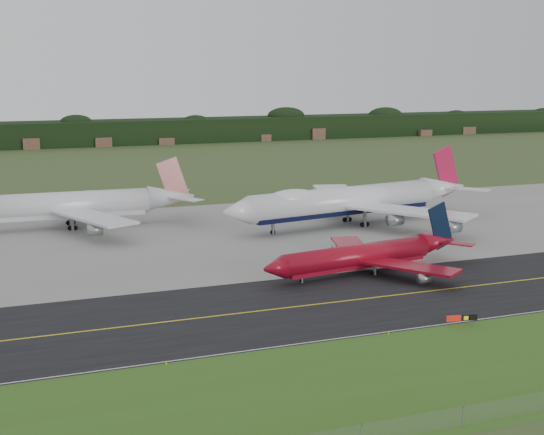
{
  "coord_description": "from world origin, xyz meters",
  "views": [
    {
      "loc": [
        -51.01,
        -110.67,
        37.07
      ],
      "look_at": [
        -1.38,
        22.0,
        9.32
      ],
      "focal_mm": 50.0,
      "sensor_mm": 36.0,
      "label": 1
    }
  ],
  "objects": [
    {
      "name": "taxiway",
      "position": [
        0.0,
        -4.0,
        0.01
      ],
      "size": [
        400.0,
        32.0,
        0.02
      ],
      "primitive_type": "cube",
      "color": "black",
      "rests_on": "ground"
    },
    {
      "name": "taxiway_centreline",
      "position": [
        0.0,
        -4.0,
        0.03
      ],
      "size": [
        400.0,
        0.4,
        0.0
      ],
      "primitive_type": "cube",
      "color": "yellow",
      "rests_on": "taxiway"
    },
    {
      "name": "taxiway_sign",
      "position": [
        12.48,
        -20.79,
        1.11
      ],
      "size": [
        4.69,
        1.08,
        1.58
      ],
      "color": "slate",
      "rests_on": "ground"
    },
    {
      "name": "edge_marker_left",
      "position": [
        -31.7,
        -20.5,
        0.25
      ],
      "size": [
        0.16,
        0.16,
        0.5
      ],
      "primitive_type": "cylinder",
      "color": "yellow",
      "rests_on": "ground"
    },
    {
      "name": "horizon_treeline",
      "position": [
        0.0,
        273.76,
        5.47
      ],
      "size": [
        700.0,
        25.0,
        12.0
      ],
      "color": "black",
      "rests_on": "ground"
    },
    {
      "name": "taxiway_edge_line",
      "position": [
        0.0,
        -19.5,
        0.03
      ],
      "size": [
        400.0,
        0.25,
        0.0
      ],
      "primitive_type": "cube",
      "color": "silver",
      "rests_on": "taxiway"
    },
    {
      "name": "jet_red_737",
      "position": [
        13.24,
        10.77,
        3.25
      ],
      "size": [
        43.43,
        35.0,
        11.75
      ],
      "color": "maroon",
      "rests_on": "ground"
    },
    {
      "name": "grass_verge",
      "position": [
        0.0,
        -35.0,
        0.01
      ],
      "size": [
        400.0,
        30.0,
        0.01
      ],
      "primitive_type": "cube",
      "color": "#3B601C",
      "rests_on": "ground"
    },
    {
      "name": "jet_star_tail",
      "position": [
        -34.12,
        71.7,
        5.36
      ],
      "size": [
        60.86,
        50.99,
        16.07
      ],
      "color": "silver",
      "rests_on": "ground"
    },
    {
      "name": "edge_marker_center",
      "position": [
        0.43,
        -20.5,
        0.25
      ],
      "size": [
        0.16,
        0.16,
        0.5
      ],
      "primitive_type": "cylinder",
      "color": "yellow",
      "rests_on": "ground"
    },
    {
      "name": "perimeter_fence",
      "position": [
        0.0,
        -48.0,
        1.1
      ],
      "size": [
        320.0,
        0.1,
        320.0
      ],
      "color": "slate",
      "rests_on": "ground"
    },
    {
      "name": "jet_ba_747",
      "position": [
        29.94,
        51.13,
        6.07
      ],
      "size": [
        70.78,
        57.96,
        17.84
      ],
      "color": "white",
      "rests_on": "ground"
    },
    {
      "name": "ground",
      "position": [
        0.0,
        0.0,
        0.0
      ],
      "size": [
        600.0,
        600.0,
        0.0
      ],
      "primitive_type": "plane",
      "color": "#3E5025",
      "rests_on": "ground"
    },
    {
      "name": "apron",
      "position": [
        0.0,
        51.0,
        0.01
      ],
      "size": [
        400.0,
        78.0,
        0.01
      ],
      "primitive_type": "cube",
      "color": "gray",
      "rests_on": "ground"
    }
  ]
}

